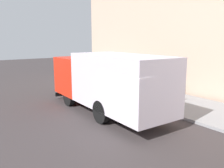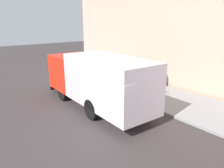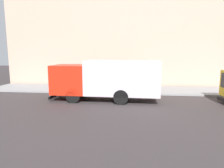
{
  "view_description": "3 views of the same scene",
  "coord_description": "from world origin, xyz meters",
  "views": [
    {
      "loc": [
        -6.11,
        -7.09,
        3.81
      ],
      "look_at": [
        1.32,
        3.06,
        1.41
      ],
      "focal_mm": 37.65,
      "sensor_mm": 36.0,
      "label": 1
    },
    {
      "loc": [
        -6.07,
        -7.32,
        4.96
      ],
      "look_at": [
        1.08,
        1.74,
        1.58
      ],
      "focal_mm": 35.04,
      "sensor_mm": 36.0,
      "label": 2
    },
    {
      "loc": [
        -14.31,
        0.7,
        3.68
      ],
      "look_at": [
        1.41,
        2.37,
        1.19
      ],
      "focal_mm": 31.91,
      "sensor_mm": 36.0,
      "label": 3
    }
  ],
  "objects": [
    {
      "name": "ground",
      "position": [
        0.0,
        0.0,
        0.0
      ],
      "size": [
        80.0,
        80.0,
        0.0
      ],
      "primitive_type": "plane",
      "color": "#373031"
    },
    {
      "name": "sidewalk",
      "position": [
        5.05,
        0.0,
        0.07
      ],
      "size": [
        4.09,
        30.0,
        0.14
      ],
      "primitive_type": "cube",
      "color": "gray",
      "rests_on": "ground"
    },
    {
      "name": "building_facade",
      "position": [
        7.59,
        0.0,
        6.12
      ],
      "size": [
        0.5,
        30.0,
        12.25
      ],
      "primitive_type": "cube",
      "color": "tan",
      "rests_on": "ground"
    },
    {
      "name": "large_utility_truck",
      "position": [
        0.73,
        2.7,
        1.73
      ],
      "size": [
        2.75,
        8.31,
        3.1
      ],
      "rotation": [
        0.0,
        0.0,
        -0.03
      ],
      "color": "red",
      "rests_on": "ground"
    },
    {
      "name": "pedestrian_walking",
      "position": [
        6.21,
        2.64,
        1.04
      ],
      "size": [
        0.47,
        0.47,
        1.7
      ],
      "rotation": [
        0.0,
        0.0,
        0.59
      ],
      "color": "brown",
      "rests_on": "sidewalk"
    },
    {
      "name": "pedestrian_standing",
      "position": [
        3.65,
        5.26,
        0.98
      ],
      "size": [
        0.53,
        0.53,
        1.61
      ],
      "rotation": [
        0.0,
        0.0,
        2.28
      ],
      "color": "brown",
      "rests_on": "sidewalk"
    },
    {
      "name": "pedestrian_third",
      "position": [
        5.81,
        2.83,
        1.01
      ],
      "size": [
        0.4,
        0.4,
        1.64
      ],
      "rotation": [
        0.0,
        0.0,
        0.24
      ],
      "color": "black",
      "rests_on": "sidewalk"
    },
    {
      "name": "traffic_cone_orange",
      "position": [
        3.65,
        5.94,
        0.44
      ],
      "size": [
        0.43,
        0.43,
        0.61
      ],
      "primitive_type": "cone",
      "color": "orange",
      "rests_on": "sidewalk"
    },
    {
      "name": "street_sign_post",
      "position": [
        3.26,
        1.16,
        1.6
      ],
      "size": [
        0.44,
        0.08,
        2.47
      ],
      "color": "#4C5156",
      "rests_on": "sidewalk"
    }
  ]
}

